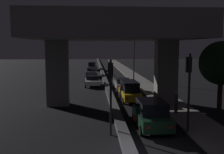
% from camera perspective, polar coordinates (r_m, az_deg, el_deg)
% --- Properties ---
extents(median_divider, '(0.67, 126.00, 0.36)m').
position_cam_1_polar(median_divider, '(47.36, -1.90, 0.38)').
color(median_divider, '#4C4C51').
rests_on(median_divider, ground_plane).
extents(sidewalk_right, '(2.82, 126.00, 0.14)m').
position_cam_1_polar(sidewalk_right, '(41.00, 5.94, -0.77)').
color(sidewalk_right, gray).
rests_on(sidewalk_right, ground_plane).
extents(elevated_overpass, '(14.01, 13.01, 8.83)m').
position_cam_1_polar(elevated_overpass, '(23.95, 0.14, 9.74)').
color(elevated_overpass, gray).
rests_on(elevated_overpass, ground_plane).
extents(traffic_light_left_of_median, '(0.30, 0.49, 4.57)m').
position_cam_1_polar(traffic_light_left_of_median, '(15.59, -0.31, -1.49)').
color(traffic_light_left_of_median, black).
rests_on(traffic_light_left_of_median, ground_plane).
extents(traffic_light_right_of_median, '(0.30, 0.49, 4.92)m').
position_cam_1_polar(traffic_light_right_of_median, '(16.56, 16.37, -0.48)').
color(traffic_light_right_of_median, black).
rests_on(traffic_light_right_of_median, ground_plane).
extents(street_lamp, '(2.12, 0.32, 7.83)m').
position_cam_1_polar(street_lamp, '(39.57, 4.39, 5.60)').
color(street_lamp, '#2D2D30').
rests_on(street_lamp, ground_plane).
extents(car_dark_green_lead, '(2.08, 4.47, 1.84)m').
position_cam_1_polar(car_dark_green_lead, '(17.49, 8.57, -7.98)').
color(car_dark_green_lead, black).
rests_on(car_dark_green_lead, ground_plane).
extents(car_taxi_yellow_second, '(1.89, 4.74, 1.94)m').
position_cam_1_polar(car_taxi_yellow_second, '(26.00, 3.84, -2.95)').
color(car_taxi_yellow_second, gold).
rests_on(car_taxi_yellow_second, ground_plane).
extents(car_silver_third, '(1.99, 4.80, 1.49)m').
position_cam_1_polar(car_silver_third, '(31.78, 2.37, -1.61)').
color(car_silver_third, gray).
rests_on(car_silver_third, ground_plane).
extents(car_white_lead_oncoming, '(2.15, 4.36, 1.40)m').
position_cam_1_polar(car_white_lead_oncoming, '(35.63, -4.29, -0.83)').
color(car_white_lead_oncoming, silver).
rests_on(car_white_lead_oncoming, ground_plane).
extents(car_grey_second_oncoming, '(1.98, 4.38, 1.53)m').
position_cam_1_polar(car_grey_second_oncoming, '(46.52, -4.48, 1.04)').
color(car_grey_second_oncoming, '#515459').
rests_on(car_grey_second_oncoming, ground_plane).
extents(car_silver_third_oncoming, '(2.14, 4.68, 1.79)m').
position_cam_1_polar(car_silver_third_oncoming, '(60.19, -4.31, 2.45)').
color(car_silver_third_oncoming, gray).
rests_on(car_silver_third_oncoming, ground_plane).
extents(motorcycle_red_filtering_near, '(0.33, 1.98, 1.51)m').
position_cam_1_polar(motorcycle_red_filtering_near, '(18.10, 5.10, -8.42)').
color(motorcycle_red_filtering_near, black).
rests_on(motorcycle_red_filtering_near, ground_plane).
extents(motorcycle_black_filtering_mid, '(0.33, 1.99, 1.45)m').
position_cam_1_polar(motorcycle_black_filtering_mid, '(26.24, 1.99, -3.72)').
color(motorcycle_black_filtering_mid, black).
rests_on(motorcycle_black_filtering_mid, ground_plane).
extents(motorcycle_white_filtering_far, '(0.34, 1.81, 1.49)m').
position_cam_1_polar(motorcycle_white_filtering_far, '(35.09, 0.54, -1.06)').
color(motorcycle_white_filtering_far, black).
rests_on(motorcycle_white_filtering_far, ground_plane).
extents(pedestrian_on_sidewalk, '(0.31, 0.31, 1.69)m').
position_cam_1_polar(pedestrian_on_sidewalk, '(21.27, 13.78, -5.30)').
color(pedestrian_on_sidewalk, '#2D261E').
rests_on(pedestrian_on_sidewalk, sidewalk_right).
extents(roadside_tree_kerbside_near, '(3.53, 3.53, 5.78)m').
position_cam_1_polar(roadside_tree_kerbside_near, '(22.73, 22.70, 2.76)').
color(roadside_tree_kerbside_near, '#2D2116').
rests_on(roadside_tree_kerbside_near, ground_plane).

